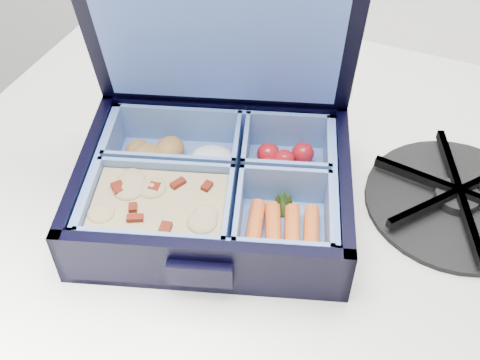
% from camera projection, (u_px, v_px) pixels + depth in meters
% --- Properties ---
extents(bento_box, '(0.30, 0.27, 0.06)m').
position_uv_depth(bento_box, '(214.00, 187.00, 0.58)').
color(bento_box, black).
rests_on(bento_box, stove).
extents(burner_grate, '(0.20, 0.20, 0.03)m').
position_uv_depth(burner_grate, '(457.00, 195.00, 0.59)').
color(burner_grate, black).
rests_on(burner_grate, stove).
extents(burner_grate_rear, '(0.20, 0.20, 0.02)m').
position_uv_depth(burner_grate_rear, '(227.00, 16.00, 0.84)').
color(burner_grate_rear, black).
rests_on(burner_grate_rear, stove).
extents(fork, '(0.08, 0.17, 0.01)m').
position_uv_depth(fork, '(295.00, 131.00, 0.68)').
color(fork, silver).
rests_on(fork, stove).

